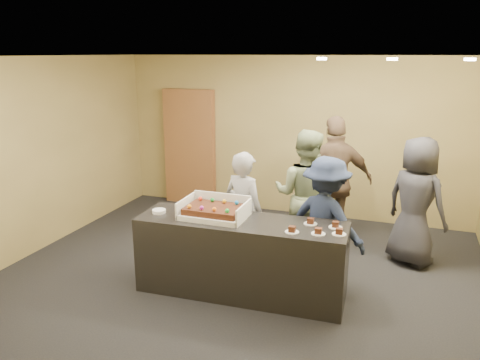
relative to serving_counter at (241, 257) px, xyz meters
The scene contains 17 objects.
room 1.05m from the serving_counter, 105.69° to the left, with size 6.04×6.00×2.70m.
serving_counter is the anchor object (origin of this frame).
storage_cabinet 3.61m from the serving_counter, 124.83° to the left, with size 0.96×0.15×2.11m, color brown.
cake_box 0.60m from the serving_counter, behind, with size 0.75×0.52×0.22m.
sheet_cake 0.64m from the serving_counter, behind, with size 0.64×0.44×0.12m.
plate_stack 1.11m from the serving_counter, behind, with size 0.16×0.16×0.04m, color white.
slice_a 0.80m from the serving_counter, 14.34° to the right, with size 0.15×0.15×0.07m.
slice_b 0.91m from the serving_counter, 11.10° to the left, with size 0.15×0.15×0.07m.
slice_c 1.02m from the serving_counter, ahead, with size 0.15×0.15×0.07m.
slice_d 1.15m from the serving_counter, ahead, with size 0.15×0.15×0.07m.
slice_e 1.21m from the serving_counter, ahead, with size 0.15×0.15×0.07m.
person_server_grey 0.67m from the serving_counter, 105.64° to the left, with size 0.58×0.38×1.58m, color #939398.
person_sage_man 1.42m from the serving_counter, 70.04° to the left, with size 0.86×0.67×1.77m, color gray.
person_navy_man 1.10m from the serving_counter, 34.51° to the left, with size 1.02×0.59×1.58m, color #1D2743.
person_brown_extra 2.03m from the serving_counter, 66.62° to the left, with size 1.11×0.46×1.90m, color brown.
person_dark_suit 2.47m from the serving_counter, 39.30° to the left, with size 0.84×0.55×1.72m, color #2A292F.
ceiling_spotlights 2.84m from the serving_counter, 34.88° to the left, with size 1.72×0.12×0.03m.
Camera 1 is at (1.80, -5.22, 2.74)m, focal length 35.00 mm.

